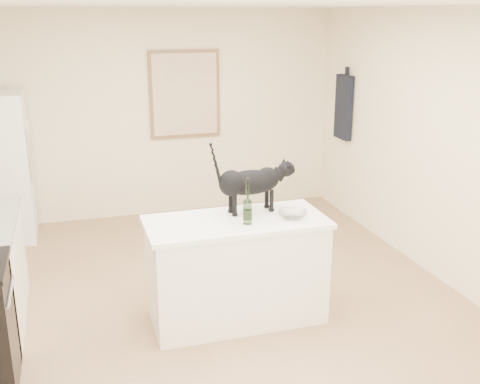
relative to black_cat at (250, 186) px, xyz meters
The scene contains 14 objects.
floor 1.17m from the black_cat, 169.71° to the left, with size 5.50×5.50×0.00m, color #A17955.
ceiling 1.49m from the black_cat, 169.71° to the left, with size 5.50×5.50×0.00m, color white.
wall_back 2.82m from the black_cat, 95.50° to the left, with size 4.50×4.50×0.00m, color #F1E5BB.
wall_front 2.72m from the black_cat, 95.70° to the right, with size 4.50×4.50×0.00m, color #F1E5BB.
wall_right 1.99m from the black_cat, ahead, with size 5.50×5.50×0.00m, color #F1E5BB.
island_base 0.74m from the black_cat, 138.28° to the right, with size 1.44×0.67×0.86m, color white.
island_top 0.34m from the black_cat, 138.28° to the right, with size 1.50×0.70×0.04m, color white.
artwork_frame 2.80m from the black_cat, 89.37° to the left, with size 0.90×0.03×1.10m, color brown.
artwork_canvas 2.78m from the black_cat, 89.36° to the left, with size 0.82×0.00×1.02m, color beige.
hanging_garment 2.86m from the black_cat, 47.54° to the left, with size 0.08×0.34×0.80m, color black.
black_cat is the anchor object (origin of this frame).
wine_bottle 0.30m from the black_cat, 111.89° to the right, with size 0.07×0.07×0.33m, color #275F26.
glass_bowl 0.43m from the black_cat, 40.54° to the right, with size 0.24×0.24×0.06m, color silver.
fridge_paper 3.07m from the black_cat, 127.63° to the left, with size 0.00×0.13×0.16m, color white.
Camera 1 is at (-1.18, -4.48, 2.52)m, focal length 43.07 mm.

